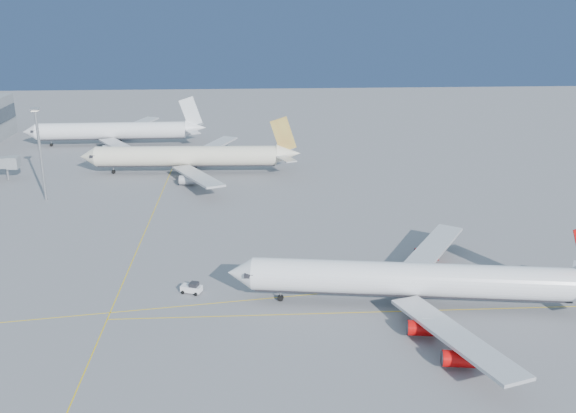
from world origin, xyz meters
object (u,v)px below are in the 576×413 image
(airliner_etihad, at_px, (191,156))
(pushback_tug, at_px, (192,288))
(airliner_third, at_px, (116,131))
(airliner_virgin, at_px, (419,280))
(light_mast, at_px, (40,147))

(airliner_etihad, distance_m, pushback_tug, 81.33)
(airliner_third, height_order, pushback_tug, airliner_third)
(airliner_etihad, xyz_separation_m, pushback_tug, (6.74, -80.93, -4.27))
(airliner_virgin, relative_size, pushback_tug, 16.25)
(airliner_etihad, relative_size, pushback_tug, 16.09)
(airliner_etihad, bearing_deg, pushback_tug, -83.25)
(airliner_etihad, bearing_deg, light_mast, -144.18)
(airliner_third, height_order, light_mast, light_mast)
(airliner_virgin, relative_size, light_mast, 2.74)
(airliner_etihad, distance_m, light_mast, 44.26)
(airliner_virgin, bearing_deg, airliner_third, 129.12)
(airliner_virgin, distance_m, airliner_third, 147.87)
(pushback_tug, relative_size, light_mast, 0.17)
(airliner_virgin, xyz_separation_m, pushback_tug, (-39.64, 7.50, -3.98))
(airliner_etihad, height_order, airliner_third, airliner_etihad)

